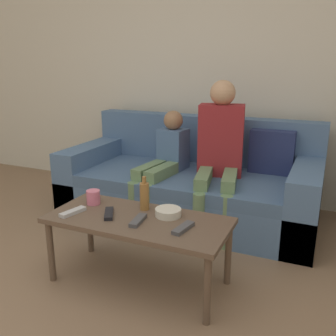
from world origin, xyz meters
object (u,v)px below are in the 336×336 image
tv_remote_1 (138,220)px  tv_remote_3 (73,212)px  person_child (164,160)px  tv_remote_0 (109,214)px  couch (191,185)px  bottle (144,196)px  coffee_table (138,225)px  tv_remote_2 (183,228)px  snack_bowl (168,212)px  person_adult (220,146)px  cup_near (93,197)px

tv_remote_1 → tv_remote_3: same height
person_child → tv_remote_1: bearing=-66.3°
tv_remote_1 → tv_remote_0: bearing=168.8°
couch → person_child: 0.34m
tv_remote_0 → bottle: 0.24m
coffee_table → tv_remote_3: 0.40m
coffee_table → tv_remote_2: 0.31m
coffee_table → tv_remote_2: size_ratio=6.10×
person_child → tv_remote_0: size_ratio=5.26×
coffee_table → snack_bowl: snack_bowl is taller
tv_remote_2 → tv_remote_3: size_ratio=0.99×
coffee_table → bottle: bearing=100.9°
couch → snack_bowl: 1.07m
bottle → tv_remote_1: bearing=-73.7°
couch → snack_bowl: size_ratio=13.65×
bottle → snack_bowl: bearing=-11.2°
couch → person_adult: person_adult is taller
coffee_table → tv_remote_2: (0.30, -0.04, 0.06)m
coffee_table → snack_bowl: (0.15, 0.10, 0.07)m
cup_near → coffee_table: bearing=-13.1°
person_child → tv_remote_1: person_child is taller
tv_remote_1 → tv_remote_2: bearing=-5.0°
person_child → tv_remote_2: (0.58, -1.02, -0.07)m
person_child → bottle: person_child is taller
snack_bowl → tv_remote_0: bearing=-157.4°
snack_bowl → person_child: bearing=116.0°
cup_near → tv_remote_1: (0.40, -0.14, -0.03)m
couch → coffee_table: (0.09, -1.13, 0.11)m
tv_remote_3 → snack_bowl: snack_bowl is taller
tv_remote_2 → tv_remote_3: same height
cup_near → tv_remote_3: bearing=-96.0°
tv_remote_2 → bottle: bottle is taller
coffee_table → person_child: 1.02m
tv_remote_3 → snack_bowl: (0.54, 0.20, 0.01)m
coffee_table → cup_near: size_ratio=11.92×
tv_remote_1 → tv_remote_3: 0.42m
couch → tv_remote_3: couch is taller
tv_remote_2 → couch: bearing=117.5°
tv_remote_1 → tv_remote_3: (-0.42, -0.05, 0.00)m
couch → tv_remote_1: (0.12, -1.18, 0.16)m
couch → tv_remote_3: size_ratio=11.99×
person_adult → coffee_table: bearing=-111.1°
tv_remote_0 → tv_remote_1: 0.21m
person_child → cup_near: (-0.09, -0.89, -0.04)m
couch → coffee_table: couch is taller
cup_near → tv_remote_3: 0.19m
tv_remote_2 → tv_remote_0: bearing=-171.6°
person_adult → snack_bowl: (-0.03, -0.94, -0.21)m
coffee_table → tv_remote_1: size_ratio=6.13×
tv_remote_3 → coffee_table: bearing=28.4°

